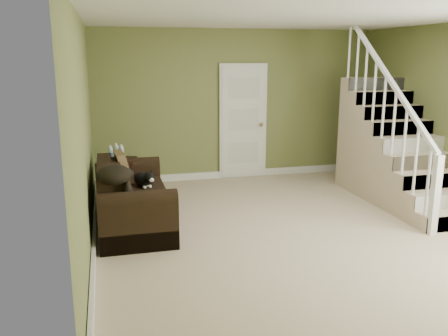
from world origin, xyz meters
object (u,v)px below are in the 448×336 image
side_table (118,180)px  sofa (130,201)px  cat (143,180)px  banana (138,199)px

side_table → sofa: bearing=-83.3°
cat → banana: 0.65m
sofa → side_table: 1.06m
sofa → banana: size_ratio=9.42×
side_table → banana: 1.52m
cat → banana: (-0.11, -0.64, -0.07)m
side_table → banana: bearing=-82.3°
side_table → cat: (0.31, -0.87, 0.21)m
cat → banana: bearing=-122.8°
side_table → banana: size_ratio=4.04×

